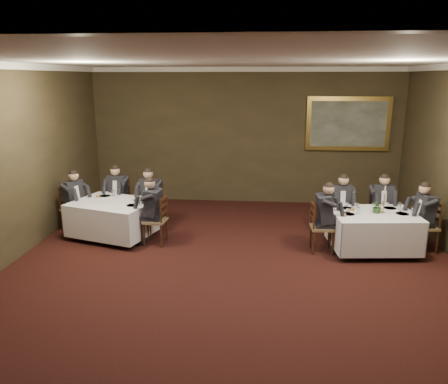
% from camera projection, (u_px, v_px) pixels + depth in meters
% --- Properties ---
extents(ground, '(10.00, 10.00, 0.00)m').
position_uv_depth(ground, '(230.00, 286.00, 7.01)').
color(ground, black).
rests_on(ground, ground).
extents(ceiling, '(8.00, 10.00, 0.10)m').
position_uv_depth(ceiling, '(231.00, 59.00, 6.12)').
color(ceiling, silver).
rests_on(ceiling, back_wall).
extents(back_wall, '(8.00, 0.10, 3.50)m').
position_uv_depth(back_wall, '(245.00, 137.00, 11.38)').
color(back_wall, '#332C19').
rests_on(back_wall, ground).
extents(crown_molding, '(8.00, 10.00, 0.12)m').
position_uv_depth(crown_molding, '(231.00, 63.00, 6.13)').
color(crown_molding, white).
rests_on(crown_molding, back_wall).
extents(table_main, '(1.68, 1.35, 0.67)m').
position_uv_depth(table_main, '(373.00, 229.00, 8.32)').
color(table_main, black).
rests_on(table_main, ground).
extents(table_second, '(1.90, 1.64, 0.67)m').
position_uv_depth(table_second, '(113.00, 216.00, 9.06)').
color(table_second, black).
rests_on(table_second, ground).
extents(chair_main_backleft, '(0.46, 0.44, 1.00)m').
position_uv_depth(chair_main_backleft, '(339.00, 223.00, 9.13)').
color(chair_main_backleft, olive).
rests_on(chair_main_backleft, ground).
extents(diner_main_backleft, '(0.43, 0.50, 1.35)m').
position_uv_depth(diner_main_backleft, '(340.00, 213.00, 9.06)').
color(diner_main_backleft, black).
rests_on(diner_main_backleft, chair_main_backleft).
extents(chair_main_backright, '(0.45, 0.43, 1.00)m').
position_uv_depth(chair_main_backright, '(379.00, 223.00, 9.14)').
color(chair_main_backright, olive).
rests_on(chair_main_backright, ground).
extents(diner_main_backright, '(0.42, 0.49, 1.35)m').
position_uv_depth(diner_main_backright, '(380.00, 213.00, 9.07)').
color(diner_main_backright, black).
rests_on(diner_main_backright, chair_main_backright).
extents(chair_main_endleft, '(0.44, 0.46, 1.00)m').
position_uv_depth(chair_main_endleft, '(321.00, 237.00, 8.35)').
color(chair_main_endleft, olive).
rests_on(chair_main_endleft, ground).
extents(diner_main_endleft, '(0.50, 0.44, 1.35)m').
position_uv_depth(diner_main_endleft, '(322.00, 226.00, 8.29)').
color(diner_main_endleft, black).
rests_on(diner_main_endleft, chair_main_endleft).
extents(chair_main_endright, '(0.49, 0.51, 1.00)m').
position_uv_depth(chair_main_endright, '(423.00, 237.00, 8.37)').
color(chair_main_endright, olive).
rests_on(chair_main_endright, ground).
extents(diner_main_endright, '(0.54, 0.48, 1.35)m').
position_uv_depth(diner_main_endright, '(424.00, 225.00, 8.31)').
color(diner_main_endright, black).
rests_on(diner_main_endright, chair_main_endright).
extents(chair_sec_backleft, '(0.48, 0.47, 1.00)m').
position_uv_depth(chair_sec_backleft, '(119.00, 211.00, 10.00)').
color(chair_sec_backleft, olive).
rests_on(chair_sec_backleft, ground).
extents(diner_sec_backleft, '(0.45, 0.52, 1.35)m').
position_uv_depth(diner_sec_backleft, '(119.00, 201.00, 9.93)').
color(diner_sec_backleft, black).
rests_on(diner_sec_backleft, chair_sec_backleft).
extents(chair_sec_backright, '(0.53, 0.51, 1.00)m').
position_uv_depth(chair_sec_backright, '(152.00, 215.00, 9.69)').
color(chair_sec_backright, olive).
rests_on(chair_sec_backright, ground).
extents(diner_sec_backright, '(0.50, 0.56, 1.35)m').
position_uv_depth(diner_sec_backright, '(151.00, 205.00, 9.62)').
color(diner_sec_backright, black).
rests_on(diner_sec_backright, chair_sec_backright).
extents(chair_sec_endright, '(0.46, 0.48, 1.00)m').
position_uv_depth(chair_sec_endright, '(156.00, 230.00, 8.74)').
color(chair_sec_endright, olive).
rests_on(chair_sec_endright, ground).
extents(diner_sec_endright, '(0.51, 0.45, 1.35)m').
position_uv_depth(diner_sec_endright, '(155.00, 219.00, 8.68)').
color(diner_sec_endright, black).
rests_on(diner_sec_endright, chair_sec_endright).
extents(chair_sec_endleft, '(0.57, 0.58, 1.00)m').
position_uv_depth(chair_sec_endleft, '(75.00, 218.00, 9.47)').
color(chair_sec_endleft, olive).
rests_on(chair_sec_endleft, ground).
extents(diner_sec_endleft, '(0.61, 0.57, 1.35)m').
position_uv_depth(diner_sec_endleft, '(74.00, 208.00, 9.41)').
color(diner_sec_endleft, black).
rests_on(diner_sec_endleft, chair_sec_endleft).
extents(centerpiece, '(0.31, 0.29, 0.28)m').
position_uv_depth(centerpiece, '(377.00, 206.00, 8.22)').
color(centerpiece, '#2D5926').
rests_on(centerpiece, table_main).
extents(candlestick, '(0.08, 0.08, 0.54)m').
position_uv_depth(candlestick, '(384.00, 203.00, 8.22)').
color(candlestick, '#B58937').
rests_on(candlestick, table_main).
extents(place_setting_table_main, '(0.33, 0.31, 0.14)m').
position_uv_depth(place_setting_table_main, '(350.00, 206.00, 8.56)').
color(place_setting_table_main, white).
rests_on(place_setting_table_main, table_main).
extents(place_setting_table_second, '(0.33, 0.31, 0.14)m').
position_uv_depth(place_setting_table_second, '(108.00, 194.00, 9.45)').
color(place_setting_table_second, white).
rests_on(place_setting_table_second, table_second).
extents(painting, '(2.08, 0.09, 1.35)m').
position_uv_depth(painting, '(348.00, 124.00, 11.00)').
color(painting, gold).
rests_on(painting, back_wall).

